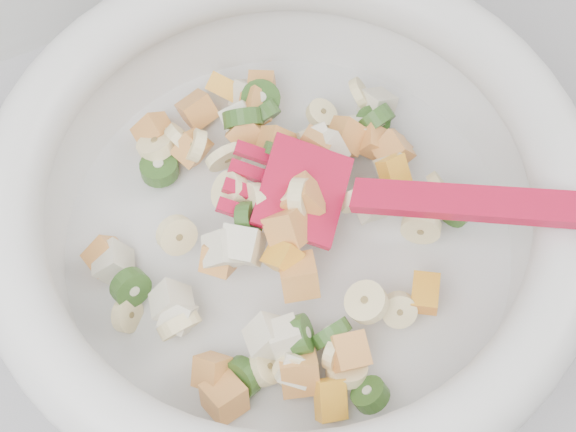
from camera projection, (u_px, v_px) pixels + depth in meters
name	position (u px, v px, depth m)	size (l,w,h in m)	color
mixing_bowl	(288.00, 208.00, 0.56)	(0.39, 0.38, 0.13)	silver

